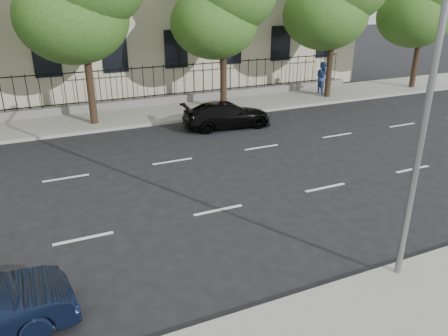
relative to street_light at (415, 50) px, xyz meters
The scene contains 7 objects.
ground 5.99m from the street_light, 144.73° to the left, with size 120.00×120.00×0.00m, color black.
far_sidewalk 16.75m from the street_light, 99.01° to the left, with size 60.00×4.00×0.15m, color gray.
lane_markings 8.67m from the street_light, 110.98° to the left, with size 49.60×4.62×0.01m, color silver, non-canonical shape.
iron_fence 18.21m from the street_light, 98.14° to the left, with size 30.00×0.50×2.20m.
street_light is the anchor object (origin of this frame).
black_sedan 12.96m from the street_light, 83.48° to the left, with size 1.76×4.34×1.26m, color black.
pedestrian_far 19.00m from the street_light, 58.46° to the left, with size 0.96×0.75×1.98m, color navy.
Camera 1 is at (-4.73, -8.41, 6.29)m, focal length 35.00 mm.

